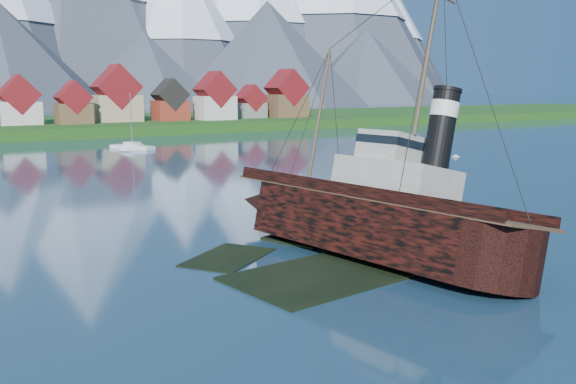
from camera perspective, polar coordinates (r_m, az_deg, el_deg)
ground at (r=52.90m, az=6.41°, el=-5.97°), size 1400.00×1400.00×0.00m
shoal at (r=55.69m, az=6.51°, el=-5.55°), size 31.71×21.24×1.14m
shore_bank at (r=213.07m, az=-22.78°, el=4.99°), size 600.00×80.00×3.20m
seawall at (r=175.67m, az=-20.90°, el=4.30°), size 600.00×2.50×2.00m
tugboat_wreck at (r=54.42m, az=6.16°, el=-2.05°), size 7.51×32.37×25.65m
sailboat_d at (r=130.00m, az=13.18°, el=3.15°), size 5.52×7.43×10.29m
sailboat_e at (r=146.64m, az=-13.67°, el=3.85°), size 7.72×11.07×12.86m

